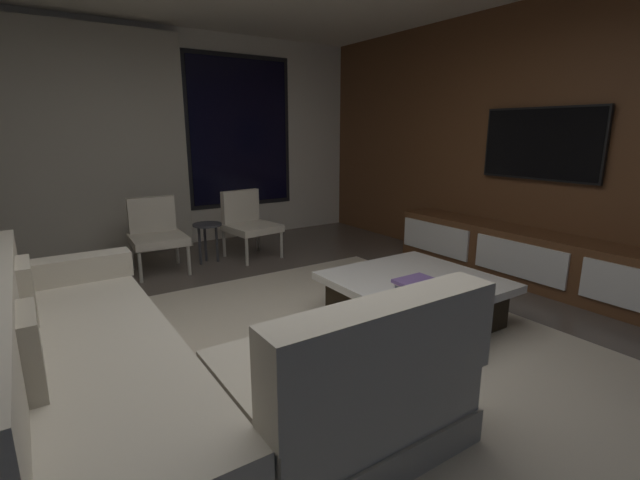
{
  "coord_description": "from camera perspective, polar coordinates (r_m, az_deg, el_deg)",
  "views": [
    {
      "loc": [
        -1.26,
        -2.23,
        1.48
      ],
      "look_at": [
        0.74,
        0.77,
        0.59
      ],
      "focal_mm": 25.04,
      "sensor_mm": 36.0,
      "label": 1
    }
  ],
  "objects": [
    {
      "name": "media_console",
      "position": [
        4.79,
        25.92,
        -2.39
      ],
      "size": [
        0.46,
        3.1,
        0.52
      ],
      "color": "brown",
      "rests_on": "floor"
    },
    {
      "name": "side_stool",
      "position": [
        5.19,
        -14.21,
        1.14
      ],
      "size": [
        0.32,
        0.32,
        0.46
      ],
      "color": "#333338",
      "rests_on": "floor"
    },
    {
      "name": "sectional_couch",
      "position": [
        2.48,
        -21.05,
        -15.74
      ],
      "size": [
        1.98,
        2.5,
        0.82
      ],
      "color": "#B1A997",
      "rests_on": "floor"
    },
    {
      "name": "area_rug",
      "position": [
        3.05,
        3.15,
        -15.04
      ],
      "size": [
        3.2,
        3.8,
        0.01
      ],
      "primitive_type": "cube",
      "color": "beige",
      "rests_on": "floor"
    },
    {
      "name": "media_wall",
      "position": [
        4.86,
        29.6,
        10.59
      ],
      "size": [
        0.12,
        7.8,
        2.7
      ],
      "color": "brown",
      "rests_on": "floor"
    },
    {
      "name": "back_wall_with_window",
      "position": [
        5.97,
        -22.55,
        11.54
      ],
      "size": [
        6.6,
        0.3,
        2.7
      ],
      "color": "silver",
      "rests_on": "floor"
    },
    {
      "name": "floor",
      "position": [
        2.95,
        -3.74,
        -16.17
      ],
      "size": [
        9.2,
        9.2,
        0.0
      ],
      "primitive_type": "plane",
      "color": "#564C44"
    },
    {
      "name": "mounted_tv",
      "position": [
        4.89,
        26.37,
        10.96
      ],
      "size": [
        0.05,
        1.2,
        0.69
      ],
      "color": "black"
    },
    {
      "name": "accent_chair_by_curtain",
      "position": [
        5.05,
        -20.23,
        1.08
      ],
      "size": [
        0.57,
        0.58,
        0.78
      ],
      "color": "#B2ADA0",
      "rests_on": "floor"
    },
    {
      "name": "coffee_table",
      "position": [
        3.61,
        11.9,
        -7.39
      ],
      "size": [
        1.16,
        1.16,
        0.36
      ],
      "color": "black",
      "rests_on": "floor"
    },
    {
      "name": "accent_chair_near_window",
      "position": [
        5.37,
        -9.21,
        2.48
      ],
      "size": [
        0.61,
        0.63,
        0.78
      ],
      "color": "#B2ADA0",
      "rests_on": "floor"
    },
    {
      "name": "book_stack_on_coffee_table",
      "position": [
        3.3,
        11.92,
        -5.45
      ],
      "size": [
        0.29,
        0.19,
        0.08
      ],
      "color": "#9597B2",
      "rests_on": "coffee_table"
    }
  ]
}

